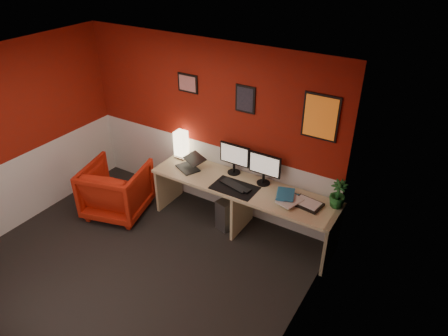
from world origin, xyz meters
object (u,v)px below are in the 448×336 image
(potted_plant, at_px, (338,194))
(desk, at_px, (242,208))
(monitor_right, at_px, (264,165))
(armchair, at_px, (117,189))
(laptop, at_px, (188,162))
(zen_tray, at_px, (307,204))
(pc_tower, at_px, (231,211))
(shoji_lamp, at_px, (181,145))
(monitor_left, at_px, (234,154))

(potted_plant, bearing_deg, desk, -170.94)
(monitor_right, distance_m, armchair, 2.21)
(laptop, distance_m, zen_tray, 1.78)
(pc_tower, bearing_deg, potted_plant, 21.05)
(shoji_lamp, bearing_deg, pc_tower, -10.65)
(shoji_lamp, relative_size, pc_tower, 0.89)
(shoji_lamp, height_order, monitor_left, monitor_left)
(desk, bearing_deg, armchair, -161.61)
(zen_tray, height_order, potted_plant, potted_plant)
(zen_tray, distance_m, pc_tower, 1.20)
(laptop, height_order, pc_tower, laptop)
(laptop, height_order, potted_plant, potted_plant)
(monitor_left, xyz_separation_m, armchair, (-1.50, -0.81, -0.63))
(monitor_right, bearing_deg, laptop, -168.96)
(laptop, xyz_separation_m, zen_tray, (1.78, 0.06, -0.09))
(shoji_lamp, distance_m, pc_tower, 1.21)
(laptop, distance_m, armchair, 1.14)
(desk, bearing_deg, monitor_right, 41.98)
(shoji_lamp, bearing_deg, armchair, -127.69)
(zen_tray, relative_size, pc_tower, 0.78)
(laptop, relative_size, monitor_left, 0.57)
(shoji_lamp, relative_size, monitor_right, 0.69)
(armchair, bearing_deg, monitor_left, -166.95)
(monitor_left, xyz_separation_m, monitor_right, (0.48, -0.03, 0.00))
(monitor_left, xyz_separation_m, potted_plant, (1.47, -0.03, -0.11))
(monitor_right, bearing_deg, shoji_lamp, 179.31)
(shoji_lamp, height_order, armchair, shoji_lamp)
(shoji_lamp, xyz_separation_m, pc_tower, (0.97, -0.18, -0.70))
(monitor_left, height_order, pc_tower, monitor_left)
(monitor_right, height_order, potted_plant, monitor_right)
(desk, relative_size, potted_plant, 7.20)
(monitor_left, bearing_deg, armchair, -151.63)
(shoji_lamp, distance_m, armchair, 1.14)
(desk, distance_m, laptop, 1.00)
(shoji_lamp, height_order, laptop, shoji_lamp)
(monitor_left, distance_m, pc_tower, 0.82)
(monitor_left, bearing_deg, monitor_right, -4.08)
(desk, height_order, monitor_right, monitor_right)
(monitor_right, relative_size, pc_tower, 1.29)
(desk, relative_size, monitor_left, 4.48)
(potted_plant, bearing_deg, armchair, -165.31)
(monitor_right, distance_m, zen_tray, 0.76)
(zen_tray, height_order, armchair, armchair)
(monitor_left, bearing_deg, zen_tray, -9.33)
(desk, distance_m, zen_tray, 0.97)
(laptop, bearing_deg, armchair, -122.04)
(zen_tray, relative_size, potted_plant, 0.97)
(shoji_lamp, relative_size, potted_plant, 1.11)
(monitor_right, height_order, pc_tower, monitor_right)
(potted_plant, distance_m, armchair, 3.12)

